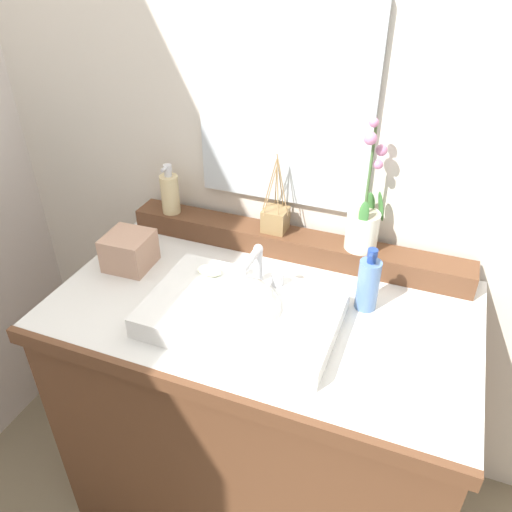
# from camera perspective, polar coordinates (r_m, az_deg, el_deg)

# --- Properties ---
(floor) EXTENTS (2.92, 3.84, 0.10)m
(floor) POSITION_cam_1_polar(r_m,az_deg,el_deg) (2.07, 0.55, -25.24)
(floor) COLOR #786950
(floor) RESTS_ON ground
(wall_back) EXTENTS (2.92, 0.20, 2.73)m
(wall_back) POSITION_cam_1_polar(r_m,az_deg,el_deg) (1.54, 7.04, 19.70)
(wall_back) COLOR silver
(wall_back) RESTS_ON ground
(vanity_cabinet) EXTENTS (1.14, 0.67, 0.86)m
(vanity_cabinet) POSITION_cam_1_polar(r_m,az_deg,el_deg) (1.68, 0.63, -16.75)
(vanity_cabinet) COLOR brown
(vanity_cabinet) RESTS_ON ground
(back_ledge) EXTENTS (1.07, 0.10, 0.07)m
(back_ledge) POSITION_cam_1_polar(r_m,az_deg,el_deg) (1.57, 4.23, 1.35)
(back_ledge) COLOR brown
(back_ledge) RESTS_ON vanity_cabinet
(sink_basin) EXTENTS (0.49, 0.32, 0.26)m
(sink_basin) POSITION_cam_1_polar(r_m,az_deg,el_deg) (1.31, -1.67, -6.70)
(sink_basin) COLOR white
(sink_basin) RESTS_ON vanity_cabinet
(soap_bar) EXTENTS (0.07, 0.04, 0.02)m
(soap_bar) POSITION_cam_1_polar(r_m,az_deg,el_deg) (1.39, -5.27, -1.67)
(soap_bar) COLOR beige
(soap_bar) RESTS_ON sink_basin
(potted_plant) EXTENTS (0.11, 0.10, 0.39)m
(potted_plant) POSITION_cam_1_polar(r_m,az_deg,el_deg) (1.48, 12.02, 3.83)
(potted_plant) COLOR silver
(potted_plant) RESTS_ON back_ledge
(soap_dispenser) EXTENTS (0.06, 0.06, 0.17)m
(soap_dispenser) POSITION_cam_1_polar(r_m,az_deg,el_deg) (1.67, -9.64, 7.01)
(soap_dispenser) COLOR beige
(soap_dispenser) RESTS_ON back_ledge
(reed_diffuser) EXTENTS (0.09, 0.08, 0.25)m
(reed_diffuser) POSITION_cam_1_polar(r_m,az_deg,el_deg) (1.56, 2.20, 4.21)
(reed_diffuser) COLOR olive
(reed_diffuser) RESTS_ON back_ledge
(lotion_bottle) EXTENTS (0.06, 0.06, 0.18)m
(lotion_bottle) POSITION_cam_1_polar(r_m,az_deg,el_deg) (1.36, 12.49, -3.04)
(lotion_bottle) COLOR #5477AC
(lotion_bottle) RESTS_ON vanity_cabinet
(tissue_box) EXTENTS (0.14, 0.14, 0.10)m
(tissue_box) POSITION_cam_1_polar(r_m,az_deg,el_deg) (1.55, -14.06, 0.60)
(tissue_box) COLOR tan
(tissue_box) RESTS_ON vanity_cabinet
(mirror) EXTENTS (0.52, 0.02, 0.57)m
(mirror) POSITION_cam_1_polar(r_m,az_deg,el_deg) (1.48, 3.14, 16.37)
(mirror) COLOR silver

